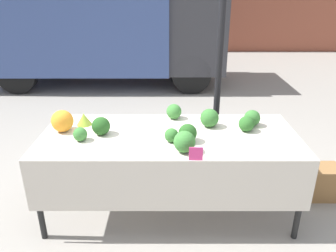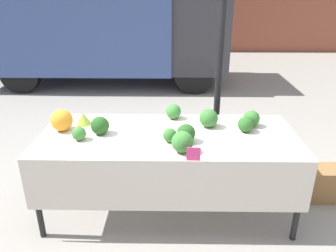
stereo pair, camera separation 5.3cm
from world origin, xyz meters
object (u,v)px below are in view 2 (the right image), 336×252
Objects in this scene: orange_cauliflower at (62,120)px; parked_truck at (98,14)px; price_sign at (193,154)px; produce_crate at (320,183)px.

parked_truck is at bearing 97.33° from orange_cauliflower.
parked_truck reaches higher than orange_cauliflower.
price_sign is 1.62m from produce_crate.
orange_cauliflower is at bearing -177.37° from produce_crate.
produce_crate is at bearing 2.63° from orange_cauliflower.
parked_truck is 5.26m from price_sign.
parked_truck is at bearing 109.21° from price_sign.
produce_crate is at bearing -54.61° from parked_truck.
parked_truck is 13.44× the size of produce_crate.
price_sign reaches higher than produce_crate.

